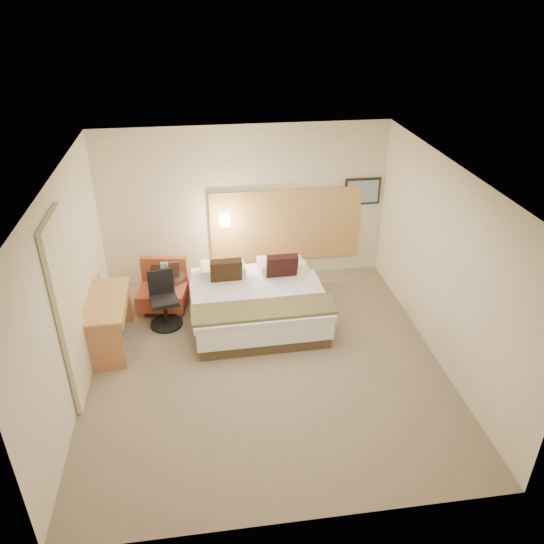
{
  "coord_description": "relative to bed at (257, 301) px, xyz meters",
  "views": [
    {
      "loc": [
        -0.72,
        -5.8,
        4.65
      ],
      "look_at": [
        0.22,
        0.8,
        0.98
      ],
      "focal_mm": 35.0,
      "sensor_mm": 36.0,
      "label": 1
    }
  ],
  "objects": [
    {
      "name": "headboard_panel",
      "position": [
        0.67,
        1.37,
        0.63
      ],
      "size": [
        2.6,
        0.04,
        1.3
      ],
      "primitive_type": "cube",
      "color": "tan",
      "rests_on": "wall_back"
    },
    {
      "name": "wall_left",
      "position": [
        -2.44,
        -1.1,
        1.03
      ],
      "size": [
        0.02,
        5.0,
        2.7
      ],
      "primitive_type": "cube",
      "color": "beige",
      "rests_on": "floor"
    },
    {
      "name": "bottle_b",
      "position": [
        -1.36,
        0.5,
        0.4
      ],
      "size": [
        0.07,
        0.07,
        0.22
      ],
      "primitive_type": "cylinder",
      "rotation": [
        0.0,
        0.0,
        0.08
      ],
      "color": "#90A6DF",
      "rests_on": "side_table"
    },
    {
      "name": "ceiling",
      "position": [
        -0.03,
        -1.1,
        2.39
      ],
      "size": [
        4.8,
        5.0,
        0.02
      ],
      "primitive_type": "cube",
      "color": "white",
      "rests_on": "floor"
    },
    {
      "name": "side_table",
      "position": [
        -1.34,
        0.46,
        0.02
      ],
      "size": [
        0.59,
        0.59,
        0.61
      ],
      "color": "silver",
      "rests_on": "floor"
    },
    {
      "name": "desk_chair",
      "position": [
        -1.41,
        0.05,
        0.04
      ],
      "size": [
        0.58,
        0.58,
        0.87
      ],
      "color": "black",
      "rests_on": "floor"
    },
    {
      "name": "menu_folder",
      "position": [
        -1.23,
        0.46,
        0.41
      ],
      "size": [
        0.15,
        0.07,
        0.24
      ],
      "primitive_type": "cube",
      "rotation": [
        0.0,
        0.0,
        0.08
      ],
      "color": "#3B2518",
      "rests_on": "side_table"
    },
    {
      "name": "art_canvas",
      "position": [
        1.99,
        1.36,
        1.18
      ],
      "size": [
        0.54,
        0.01,
        0.39
      ],
      "primitive_type": "cube",
      "color": "#778FA5",
      "rests_on": "wall_back"
    },
    {
      "name": "floor",
      "position": [
        -0.03,
        -1.1,
        -0.33
      ],
      "size": [
        4.8,
        5.0,
        0.02
      ],
      "primitive_type": "cube",
      "color": "#786751",
      "rests_on": "ground"
    },
    {
      "name": "wall_front",
      "position": [
        -0.03,
        -3.61,
        1.03
      ],
      "size": [
        4.8,
        0.02,
        2.7
      ],
      "primitive_type": "cube",
      "color": "beige",
      "rests_on": "floor"
    },
    {
      "name": "bed",
      "position": [
        0.0,
        0.0,
        0.0
      ],
      "size": [
        2.05,
        1.99,
        0.97
      ],
      "color": "#483824",
      "rests_on": "floor"
    },
    {
      "name": "lounge_chair",
      "position": [
        -1.45,
        0.58,
        -0.0
      ],
      "size": [
        0.84,
        0.76,
        0.78
      ],
      "color": "#A4744D",
      "rests_on": "floor"
    },
    {
      "name": "art_frame",
      "position": [
        1.99,
        1.38,
        1.18
      ],
      "size": [
        0.62,
        0.03,
        0.47
      ],
      "primitive_type": "cube",
      "color": "black",
      "rests_on": "wall_back"
    },
    {
      "name": "wall_back",
      "position": [
        -0.03,
        1.41,
        1.03
      ],
      "size": [
        4.8,
        0.02,
        2.7
      ],
      "primitive_type": "cube",
      "color": "beige",
      "rests_on": "floor"
    },
    {
      "name": "desk",
      "position": [
        -2.14,
        -0.39,
        0.29
      ],
      "size": [
        0.58,
        1.25,
        0.78
      ],
      "color": "tan",
      "rests_on": "floor"
    },
    {
      "name": "lamp_arm",
      "position": [
        -0.38,
        1.32,
        0.83
      ],
      "size": [
        0.02,
        0.12,
        0.02
      ],
      "primitive_type": "cylinder",
      "rotation": [
        1.57,
        0.0,
        0.0
      ],
      "color": "silver",
      "rests_on": "wall_back"
    },
    {
      "name": "bottle_a",
      "position": [
        -1.41,
        0.5,
        0.4
      ],
      "size": [
        0.07,
        0.07,
        0.22
      ],
      "primitive_type": "cylinder",
      "rotation": [
        0.0,
        0.0,
        0.08
      ],
      "color": "#92C9E3",
      "rests_on": "side_table"
    },
    {
      "name": "lamp_shade",
      "position": [
        -0.38,
        1.26,
        0.83
      ],
      "size": [
        0.15,
        0.15,
        0.15
      ],
      "primitive_type": "cube",
      "color": "#F4E3BE",
      "rests_on": "wall_back"
    },
    {
      "name": "curtain",
      "position": [
        -2.39,
        -1.35,
        0.9
      ],
      "size": [
        0.06,
        0.9,
        2.42
      ],
      "primitive_type": "cube",
      "color": "beige",
      "rests_on": "wall_left"
    },
    {
      "name": "wall_right",
      "position": [
        2.38,
        -1.1,
        1.03
      ],
      "size": [
        0.02,
        5.0,
        2.7
      ],
      "primitive_type": "cube",
      "color": "beige",
      "rests_on": "floor"
    }
  ]
}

